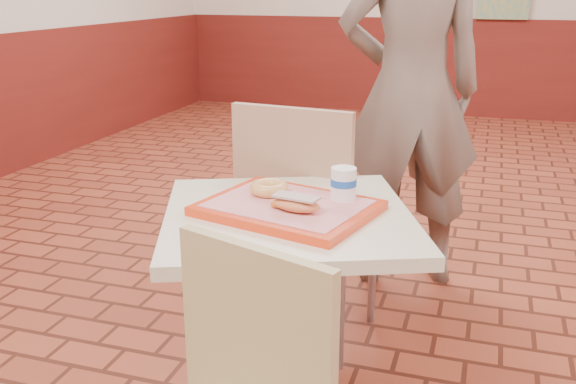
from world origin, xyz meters
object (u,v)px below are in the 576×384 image
(customer, at_px, (411,90))
(long_john_donut, at_px, (295,204))
(ring_donut, at_px, (269,188))
(chair_main_back, at_px, (305,215))
(serving_tray, at_px, (288,208))
(main_table, at_px, (288,288))
(paper_cup, at_px, (343,183))

(customer, relative_size, long_john_donut, 11.73)
(ring_donut, distance_m, long_john_donut, 0.17)
(chair_main_back, xyz_separation_m, long_john_donut, (0.14, -0.56, 0.24))
(serving_tray, xyz_separation_m, ring_donut, (-0.08, 0.06, 0.03))
(main_table, distance_m, paper_cup, 0.35)
(main_table, relative_size, long_john_donut, 4.76)
(main_table, distance_m, ring_donut, 0.30)
(long_john_donut, distance_m, paper_cup, 0.17)
(chair_main_back, bearing_deg, customer, -103.71)
(main_table, xyz_separation_m, customer, (0.18, 1.22, 0.40))
(chair_main_back, relative_size, customer, 0.53)
(main_table, relative_size, chair_main_back, 0.76)
(long_john_donut, bearing_deg, ring_donut, 133.92)
(chair_main_back, relative_size, serving_tray, 2.08)
(serving_tray, bearing_deg, long_john_donut, -56.74)
(main_table, bearing_deg, ring_donut, 141.62)
(customer, distance_m, long_john_donut, 1.29)
(customer, height_order, paper_cup, customer)
(chair_main_back, bearing_deg, serving_tray, 107.95)
(serving_tray, xyz_separation_m, long_john_donut, (0.04, -0.06, 0.03))
(main_table, distance_m, customer, 1.30)
(chair_main_back, xyz_separation_m, ring_donut, (0.02, -0.44, 0.24))
(customer, height_order, serving_tray, customer)
(customer, xyz_separation_m, ring_donut, (-0.25, -1.16, -0.12))
(main_table, height_order, long_john_donut, long_john_donut)
(long_john_donut, bearing_deg, serving_tray, 123.26)
(serving_tray, bearing_deg, paper_cup, 29.90)
(chair_main_back, relative_size, ring_donut, 8.32)
(ring_donut, bearing_deg, main_table, -38.38)
(paper_cup, bearing_deg, serving_tray, -150.10)
(serving_tray, bearing_deg, chair_main_back, 100.89)
(main_table, xyz_separation_m, long_john_donut, (0.04, -0.06, 0.29))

